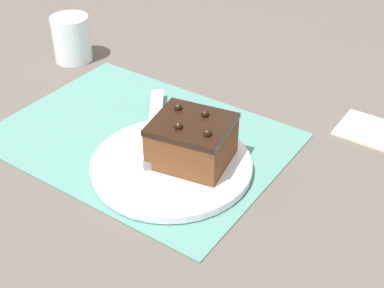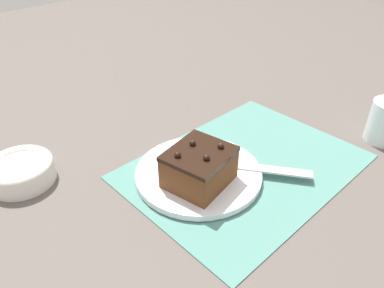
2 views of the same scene
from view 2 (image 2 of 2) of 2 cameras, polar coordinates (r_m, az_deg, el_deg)
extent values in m
plane|color=#544C47|center=(0.76, 8.02, -3.44)|extent=(3.00, 3.00, 0.00)
cube|color=slate|center=(0.76, 8.03, -3.32)|extent=(0.46, 0.34, 0.00)
cylinder|color=white|center=(0.72, 0.99, -4.50)|extent=(0.24, 0.24, 0.01)
cube|color=brown|center=(0.68, 1.08, -3.81)|extent=(0.13, 0.12, 0.06)
cube|color=black|center=(0.66, 1.11, -1.50)|extent=(0.13, 0.12, 0.01)
sphere|color=black|center=(0.64, -2.21, -1.67)|extent=(0.01, 0.01, 0.01)
sphere|color=black|center=(0.63, 2.21, -2.10)|extent=(0.01, 0.01, 0.01)
sphere|color=black|center=(0.67, 0.09, 0.13)|extent=(0.01, 0.01, 0.01)
sphere|color=black|center=(0.66, 4.33, -0.26)|extent=(0.01, 0.01, 0.01)
cube|color=slate|center=(0.74, 2.70, -2.40)|extent=(0.06, 0.07, 0.01)
cube|color=#B7BABF|center=(0.74, 11.79, -3.81)|extent=(0.11, 0.14, 0.00)
cylinder|color=white|center=(0.78, -24.58, -4.01)|extent=(0.12, 0.12, 0.04)
torus|color=white|center=(0.77, -24.90, -2.93)|extent=(0.12, 0.12, 0.02)
camera|label=1|loc=(0.91, -49.46, 26.65)|focal=50.00mm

